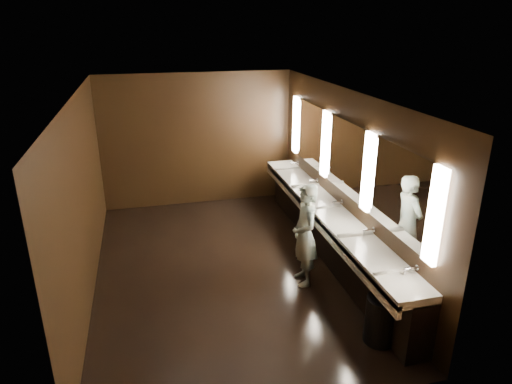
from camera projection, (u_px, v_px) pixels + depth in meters
floor at (225, 269)px, 7.39m from camera, size 6.00×6.00×0.00m
ceiling at (220, 95)px, 6.40m from camera, size 4.00×6.00×0.02m
wall_back at (198, 140)px, 9.61m from camera, size 4.00×0.02×2.80m
wall_front at (279, 298)px, 4.17m from camera, size 4.00×0.02×2.80m
wall_left at (83, 200)px, 6.44m from camera, size 0.02×6.00×2.80m
wall_right at (345, 178)px, 7.34m from camera, size 0.02×6.00×2.80m
sink_counter at (329, 230)px, 7.62m from camera, size 0.55×5.40×1.01m
mirror_band at (345, 157)px, 7.22m from camera, size 0.06×5.03×1.15m
person at (305, 235)px, 6.77m from camera, size 0.41×0.60×1.58m
trash_bin at (381, 320)px, 5.64m from camera, size 0.42×0.42×0.62m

